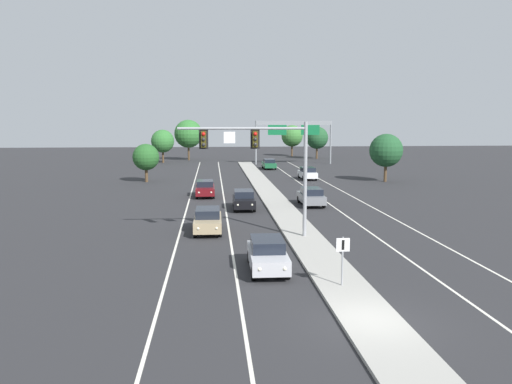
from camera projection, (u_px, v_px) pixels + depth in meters
The scene contains 22 objects.
ground_plane at pixel (371, 323), 18.68m from camera, with size 260.00×260.00×0.00m, color #28282B.
median_island at pixel (293, 223), 36.43m from camera, with size 2.40×110.00×0.15m, color #9E9B93.
lane_stripe_oncoming_center at pixel (226, 209), 42.94m from camera, with size 0.14×100.00×0.01m, color silver.
lane_stripe_receding_center at pixel (334, 207), 43.75m from camera, with size 0.14×100.00×0.01m, color silver.
edge_stripe_left at pixel (187, 209), 42.66m from camera, with size 0.14×100.00×0.01m, color silver.
edge_stripe_right at pixel (371, 207), 44.03m from camera, with size 0.14×100.00×0.01m, color silver.
overhead_signal_mast at pixel (264, 154), 31.21m from camera, with size 8.00×0.44×7.20m.
median_sign_post at pixel (343, 254), 22.27m from camera, with size 0.60×0.10×2.20m.
car_oncoming_silver at pixel (267, 254), 25.17m from camera, with size 1.87×4.49×1.58m.
car_oncoming_tan at pixel (208, 220), 33.86m from camera, with size 1.85×4.48×1.58m.
car_oncoming_black at pixel (244, 199), 42.76m from camera, with size 1.90×4.50×1.58m.
car_oncoming_darkred at pixel (205, 188), 49.82m from camera, with size 1.86×4.49×1.58m.
car_receding_grey at pixel (311, 196), 44.53m from camera, with size 1.88×4.49×1.58m.
car_receding_white at pixel (307, 173), 64.46m from camera, with size 1.87×4.49×1.58m.
car_receding_green at pixel (269, 164), 78.45m from camera, with size 1.89×4.50×1.58m.
highway_sign_gantry at pixel (294, 128), 86.48m from camera, with size 13.28×0.42×7.50m.
tree_far_left_a at pixel (146, 157), 61.44m from camera, with size 3.23×3.23×4.67m.
tree_far_left_c at pixel (163, 141), 89.80m from camera, with size 4.09×4.09×5.91m.
tree_far_right_c at pixel (386, 151), 61.72m from camera, with size 4.06×4.06×5.88m.
tree_far_right_a at pixel (317, 138), 99.41m from camera, with size 4.38×4.38×6.34m.
tree_far_right_b at pixel (292, 136), 106.97m from camera, with size 4.54×4.54×6.56m.
tree_far_left_b at pixel (188, 134), 95.71m from camera, with size 5.30×5.30×7.66m.
Camera 1 is at (-5.78, -17.39, 7.39)m, focal length 35.45 mm.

